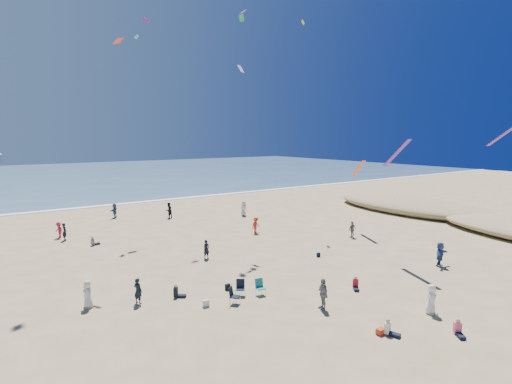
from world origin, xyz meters
TOP-DOWN VIEW (x-y plane):
  - ground at (0.00, 0.00)m, footprint 220.00×220.00m
  - ocean at (0.00, 95.00)m, footprint 220.00×100.00m
  - surf_line at (0.00, 45.00)m, footprint 220.00×1.20m
  - standing_flyers at (5.12, 14.51)m, footprint 27.59×45.50m
  - seated_group at (1.70, 6.41)m, footprint 12.37×28.30m
  - chair_cluster at (0.11, 6.40)m, footprint 2.77×1.64m
  - white_tote at (-2.43, 6.70)m, footprint 0.35×0.20m
  - black_backpack at (-0.09, 8.17)m, footprint 0.30×0.22m
  - cooler at (3.15, -1.16)m, footprint 0.45×0.30m
  - navy_bag at (9.62, 10.02)m, footprint 0.28×0.18m
  - kites_aloft at (9.09, 13.09)m, footprint 31.51×36.09m

SIDE VIEW (x-z plane):
  - ground at x=0.00m, z-range 0.00..0.00m
  - ocean at x=0.00m, z-range 0.00..0.06m
  - surf_line at x=0.00m, z-range 0.00..0.08m
  - cooler at x=3.15m, z-range 0.00..0.30m
  - navy_bag at x=9.62m, z-range 0.00..0.34m
  - black_backpack at x=-0.09m, z-range 0.00..0.38m
  - white_tote at x=-2.43m, z-range 0.00..0.40m
  - seated_group at x=1.70m, z-range 0.00..0.84m
  - chair_cluster at x=0.11m, z-range 0.00..1.00m
  - standing_flyers at x=5.12m, z-range -0.07..1.81m
  - kites_aloft at x=9.09m, z-range 0.56..30.25m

